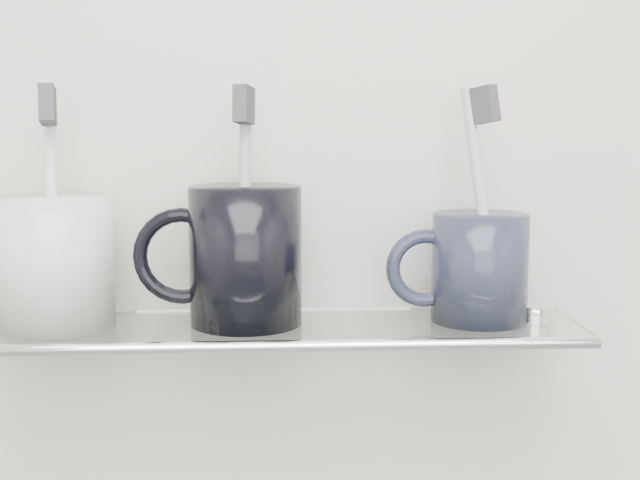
{
  "coord_description": "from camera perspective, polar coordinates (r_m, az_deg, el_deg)",
  "views": [
    {
      "loc": [
        -0.0,
        0.31,
        1.28
      ],
      "look_at": [
        0.03,
        1.04,
        1.17
      ],
      "focal_mm": 50.0,
      "sensor_mm": 36.0,
      "label": 1
    }
  ],
  "objects": [
    {
      "name": "wall_back",
      "position": [
        0.79,
        -2.63,
        6.37
      ],
      "size": [
        2.5,
        0.0,
        2.5
      ],
      "primitive_type": "plane",
      "rotation": [
        1.57,
        0.0,
        0.0
      ],
      "color": "beige",
      "rests_on": "ground"
    },
    {
      "name": "shelf_glass",
      "position": [
        0.75,
        -2.52,
        -5.7
      ],
      "size": [
        0.5,
        0.12,
        0.01
      ],
      "primitive_type": "cube",
      "color": "silver",
      "rests_on": "wall_back"
    },
    {
      "name": "shelf_rail",
      "position": [
        0.69,
        -2.49,
        -6.83
      ],
      "size": [
        0.5,
        0.01,
        0.01
      ],
      "primitive_type": "cylinder",
      "rotation": [
        0.0,
        1.57,
        0.0
      ],
      "color": "silver",
      "rests_on": "shelf_glass"
    },
    {
      "name": "bracket_left",
      "position": [
        0.82,
        -17.43,
        -5.57
      ],
      "size": [
        0.02,
        0.03,
        0.02
      ],
      "primitive_type": "cylinder",
      "rotation": [
        1.57,
        0.0,
        0.0
      ],
      "color": "silver",
      "rests_on": "wall_back"
    },
    {
      "name": "bracket_right",
      "position": [
        0.82,
        12.29,
        -5.33
      ],
      "size": [
        0.02,
        0.03,
        0.02
      ],
      "primitive_type": "cylinder",
      "rotation": [
        1.57,
        0.0,
        0.0
      ],
      "color": "silver",
      "rests_on": "wall_back"
    },
    {
      "name": "mug_left",
      "position": [
        0.76,
        -16.63,
        -1.35
      ],
      "size": [
        0.12,
        0.12,
        0.11
      ],
      "primitive_type": "cylinder",
      "rotation": [
        0.0,
        0.0,
        -0.26
      ],
      "color": "silver",
      "rests_on": "shelf_glass"
    },
    {
      "name": "toothbrush_left",
      "position": [
        0.76,
        -16.78,
        2.2
      ],
      "size": [
        0.02,
        0.06,
        0.19
      ],
      "primitive_type": "cylinder",
      "rotation": [
        -0.25,
        -0.01,
        0.14
      ],
      "color": "white",
      "rests_on": "mug_left"
    },
    {
      "name": "bristles_left",
      "position": [
        0.75,
        -17.04,
        8.28
      ],
      "size": [
        0.02,
        0.03,
        0.03
      ],
      "primitive_type": "cube",
      "rotation": [
        -0.25,
        -0.01,
        0.14
      ],
      "color": "#383B3F",
      "rests_on": "toothbrush_left"
    },
    {
      "name": "mug_center",
      "position": [
        0.74,
        -4.79,
        -1.01
      ],
      "size": [
        0.11,
        0.11,
        0.11
      ],
      "primitive_type": "cylinder",
      "rotation": [
        0.0,
        0.0,
        0.15
      ],
      "color": "black",
      "rests_on": "shelf_glass"
    },
    {
      "name": "mug_center_handle",
      "position": [
        0.74,
        -8.83,
        -1.03
      ],
      "size": [
        0.08,
        0.01,
        0.08
      ],
      "primitive_type": "torus",
      "rotation": [
        1.57,
        0.0,
        0.0
      ],
      "color": "black",
      "rests_on": "mug_center"
    },
    {
      "name": "toothbrush_center",
      "position": [
        0.73,
        -4.83,
        2.36
      ],
      "size": [
        0.02,
        0.04,
        0.19
      ],
      "primitive_type": "cylinder",
      "rotation": [
        -0.14,
        -0.03,
        -0.29
      ],
      "color": "#979DBB",
      "rests_on": "mug_center"
    },
    {
      "name": "bristles_center",
      "position": [
        0.73,
        -4.91,
        8.62
      ],
      "size": [
        0.02,
        0.03,
        0.03
      ],
      "primitive_type": "cube",
      "rotation": [
        -0.14,
        -0.03,
        -0.29
      ],
      "color": "#383B3F",
      "rests_on": "toothbrush_center"
    },
    {
      "name": "mug_right",
      "position": [
        0.76,
        10.18,
        -1.76
      ],
      "size": [
        0.1,
        0.1,
        0.09
      ],
      "primitive_type": "cylinder",
      "rotation": [
        0.0,
        0.0,
        0.36
      ],
      "color": "black",
      "rests_on": "shelf_glass"
    },
    {
      "name": "mug_right_handle",
      "position": [
        0.75,
        6.74,
        -1.81
      ],
      "size": [
        0.07,
        0.01,
        0.07
      ],
      "primitive_type": "torus",
      "rotation": [
        1.57,
        0.0,
        0.0
      ],
      "color": "black",
      "rests_on": "mug_right"
    },
    {
      "name": "toothbrush_right",
      "position": [
        0.75,
        10.29,
        2.41
      ],
      "size": [
        0.04,
        0.03,
        0.19
      ],
      "primitive_type": "cylinder",
      "rotation": [
        -0.16,
        -0.05,
        0.68
      ],
      "color": "silver",
      "rests_on": "mug_right"
    },
    {
      "name": "bristles_right",
      "position": [
        0.75,
        10.45,
        8.5
      ],
      "size": [
        0.03,
        0.03,
        0.03
      ],
      "primitive_type": "cube",
      "rotation": [
        -0.16,
        -0.05,
        0.68
      ],
      "color": "#383B3F",
      "rests_on": "toothbrush_right"
    },
    {
      "name": "chrome_cap",
      "position": [
        0.78,
        13.54,
        -4.51
      ],
      "size": [
        0.03,
        0.03,
        0.01
      ],
      "primitive_type": "cylinder",
      "color": "silver",
      "rests_on": "shelf_glass"
    }
  ]
}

